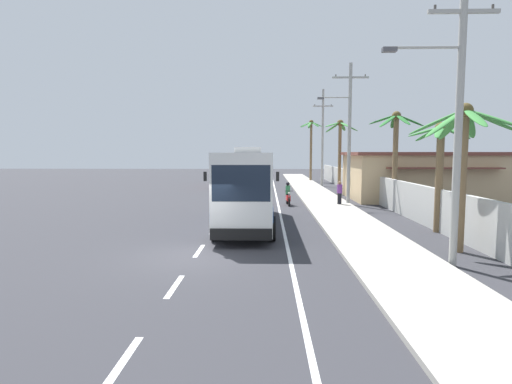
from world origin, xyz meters
name	(u,v)px	position (x,y,z in m)	size (l,w,h in m)	color
ground_plane	(195,257)	(0.00, 0.00, 0.00)	(160.00, 160.00, 0.00)	#303035
sidewalk_kerb	(339,214)	(6.80, 10.00, 0.07)	(3.20, 90.00, 0.14)	#A8A399
lane_markings	(261,206)	(2.15, 14.50, 0.00)	(3.50, 71.00, 0.01)	white
boundary_wall	(386,192)	(10.60, 14.00, 0.99)	(0.24, 60.00, 1.99)	#B2B2AD
coach_bus_foreground	(247,185)	(1.56, 6.62, 2.06)	(2.89, 10.77, 3.96)	silver
coach_bus_far_lane	(228,169)	(-1.79, 32.16, 1.86)	(3.06, 11.85, 3.57)	white
motorcycle_beside_bus	(288,196)	(4.03, 14.92, 0.66)	(0.56, 1.96, 1.62)	black
pedestrian_near_kerb	(340,192)	(7.56, 14.44, 0.97)	(0.36, 0.36, 1.58)	black
utility_pole_nearest	(456,113)	(8.50, -0.89, 4.92)	(3.56, 0.24, 9.19)	#9E9E99
utility_pole_mid	(348,130)	(8.23, 15.28, 5.28)	(3.52, 0.24, 9.84)	#9E9E99
utility_pole_far	(323,137)	(8.57, 31.46, 5.41)	(2.21, 0.24, 10.46)	#9E9E99
palm_nearest	(395,142)	(10.76, 12.78, 4.33)	(3.41, 3.65, 6.31)	brown
palm_second	(440,156)	(10.46, 5.02, 3.50)	(2.86, 2.62, 5.07)	brown
palm_third	(464,144)	(9.71, 1.08, 4.01)	(3.78, 3.92, 5.46)	brown
palm_fourth	(340,141)	(8.88, 22.32, 4.67)	(3.10, 3.18, 6.51)	brown
palm_farthest	(311,138)	(8.17, 39.56, 5.53)	(2.98, 2.88, 7.82)	brown
roadside_building	(423,176)	(14.83, 18.83, 1.88)	(11.90, 8.30, 3.72)	tan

